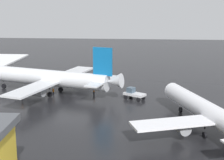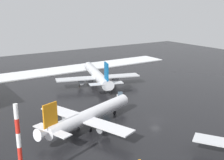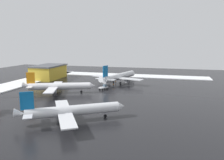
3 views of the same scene
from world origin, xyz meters
The scene contains 10 objects.
ground_plane centered at (0.00, 0.00, 0.00)m, with size 240.00×240.00×0.00m, color black.
snow_bank_left centered at (-67.00, 0.00, 0.22)m, with size 14.00×116.00×0.44m, color white.
airplane_far_rear centered at (-37.82, 3.94, 3.71)m, with size 37.00×31.15×11.23m.
airplane_foreground_jet centered at (-5.42, -17.02, 3.23)m, with size 26.89×31.84×9.77m.
airplane_parked_portside centered at (26.56, 4.69, 3.19)m, with size 24.76×28.87×9.64m.
pushback_tug centered at (-18.03, 0.98, 1.28)m, with size 5.07×4.29×2.50m.
ground_crew_mid_apron centered at (-26.93, 3.45, 0.97)m, with size 0.36×0.36×1.71m.
ground_crew_near_tug centered at (-41.63, -1.67, 0.97)m, with size 0.36×0.36×1.71m.
ground_crew_by_nose_gear centered at (-35.92, 2.52, 0.97)m, with size 0.36×0.36×1.71m.
cargo_hangar centered at (-41.68, -43.53, 4.44)m, with size 25.41×15.69×8.80m.
Camera 3 is at (82.93, 32.14, 22.72)m, focal length 35.00 mm.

